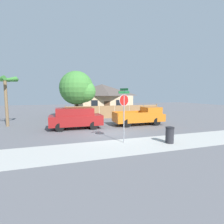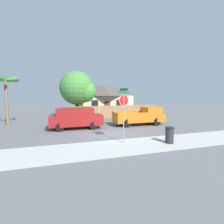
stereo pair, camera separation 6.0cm
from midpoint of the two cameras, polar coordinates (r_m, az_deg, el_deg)
The scene contains 10 objects.
ground_plane at distance 14.11m, azimuth -0.93°, elevation -6.99°, with size 80.00×80.00×0.00m, color slate.
sidewalk_strip at distance 10.83m, azimuth 4.75°, elevation -11.04°, with size 36.00×3.20×0.01m.
wooden_fence at distance 22.80m, azimuth 1.08°, elevation 0.09°, with size 12.63×0.12×1.72m.
house at distance 29.69m, azimuth -3.11°, elevation 4.64°, with size 9.47×6.45×4.73m.
oak_tree at distance 22.48m, azimuth -10.83°, elevation 7.48°, with size 4.42×4.21×5.99m.
palm_tree at distance 19.61m, azimuth -31.39°, elevation 7.83°, with size 2.39×2.58×4.80m.
red_suv at distance 16.09m, azimuth -11.65°, elevation -1.81°, with size 4.69×2.02×1.89m.
orange_pickup at distance 18.02m, azimuth 9.54°, elevation -1.39°, with size 5.13×2.02×1.80m.
stop_sign at distance 11.16m, azimuth 4.01°, elevation 1.96°, with size 0.84×0.76×3.51m.
trash_bin at distance 11.89m, azimuth 18.41°, elevation -7.16°, with size 0.56×0.56×1.05m.
Camera 2 is at (-3.98, -13.15, 3.18)m, focal length 28.00 mm.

